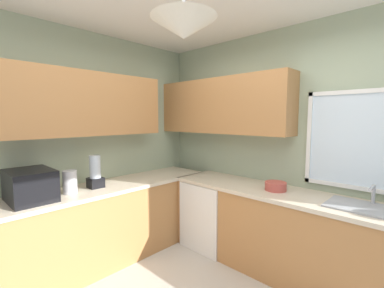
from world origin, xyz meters
name	(u,v)px	position (x,y,z in m)	size (l,w,h in m)	color
room_shell	(171,99)	(-0.74, 0.54, 1.84)	(3.64, 3.39, 2.71)	#9EAD8E
counter_run_left	(93,227)	(-1.45, 0.00, 0.44)	(0.65, 3.00, 0.88)	#AD7542
counter_run_back	(289,235)	(0.21, 1.32, 0.44)	(2.73, 0.65, 0.88)	#AD7542
dishwasher	(212,213)	(-0.79, 1.29, 0.42)	(0.60, 0.60, 0.84)	white
microwave	(30,185)	(-1.45, -0.58, 1.03)	(0.48, 0.36, 0.29)	black
kettle	(70,182)	(-1.43, -0.23, 1.00)	(0.14, 0.14, 0.24)	#B7B7BC
sink_assembly	(369,208)	(0.88, 1.33, 0.89)	(0.64, 0.40, 0.19)	#9EA0A5
bowl	(276,186)	(0.04, 1.32, 0.93)	(0.22, 0.22, 0.09)	#B74C42
blender_appliance	(95,173)	(-1.45, 0.05, 1.04)	(0.15, 0.15, 0.36)	black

